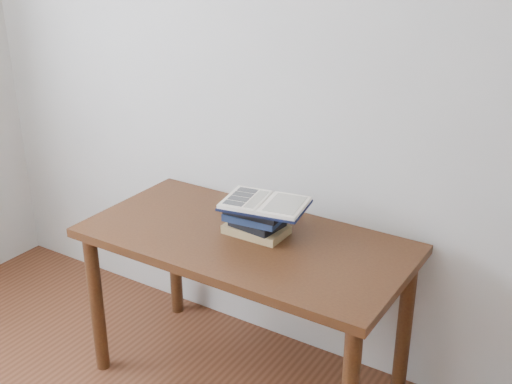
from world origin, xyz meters
The scene contains 3 objects.
desk centered at (0.02, 1.38, 0.60)m, with size 1.31×0.65×0.70m.
book_stack centered at (0.05, 1.43, 0.76)m, with size 0.25×0.20×0.12m.
open_book centered at (0.08, 1.44, 0.84)m, with size 0.36×0.28×0.03m.
Camera 1 is at (1.27, -0.51, 1.86)m, focal length 45.00 mm.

